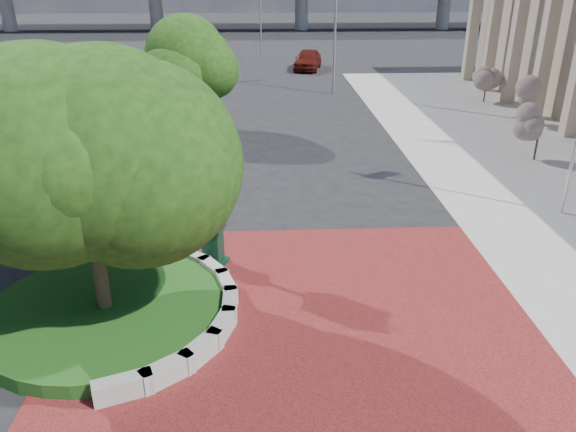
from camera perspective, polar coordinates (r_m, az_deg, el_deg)
The scene contains 12 objects.
ground at distance 15.07m, azimuth 1.07°, elevation -9.82°, with size 200.00×200.00×0.00m, color black.
plaza at distance 14.24m, azimuth 1.34°, elevation -12.01°, with size 12.00×12.00×0.04m, color maroon.
planter_wall at distance 15.00m, azimuth -9.43°, elevation -9.12°, with size 2.96×6.77×0.54m.
grass_bed at distance 15.48m, azimuth -17.98°, elevation -9.25°, with size 6.10×6.10×0.40m, color #173F12.
tree_planter at distance 13.93m, azimuth -19.81°, elevation 2.99°, with size 5.20×5.20×6.33m.
tree_street at distance 31.05m, azimuth -8.78°, elevation 14.33°, with size 4.40×4.40×5.45m.
post_clock at distance 16.35m, azimuth -8.02°, elevation 2.81°, with size 1.15×1.15×4.61m.
parked_car at distance 50.60m, azimuth 2.02°, elevation 15.61°, with size 2.02×5.03×1.71m, color #50120B.
street_lamp_near at distance 40.21m, azimuth 5.17°, elevation 19.95°, with size 2.03×0.86×9.37m.
shrub_near at distance 28.49m, azimuth 24.21°, elevation 8.22°, with size 1.20×1.20×2.20m.
shrub_mid at distance 35.07m, azimuth 23.43°, elevation 11.03°, with size 1.20×1.20×2.20m.
shrub_far at distance 40.07m, azimuth 19.55°, elevation 13.06°, with size 1.20×1.20×2.20m.
Camera 1 is at (-0.88, -12.45, 8.44)m, focal length 35.00 mm.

